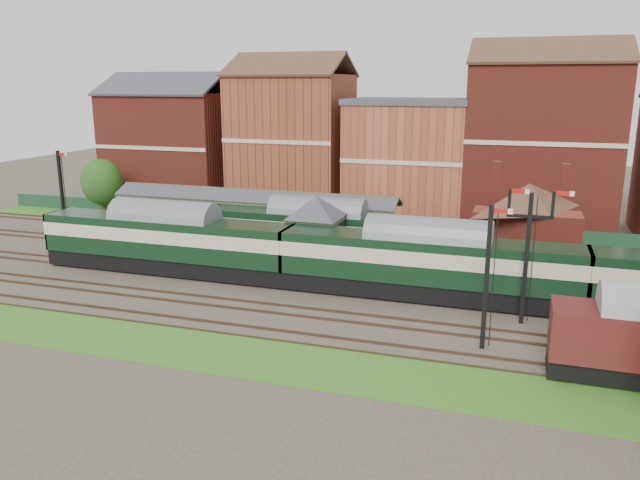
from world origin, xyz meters
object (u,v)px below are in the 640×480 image
(signal_box, at_px, (316,233))
(goods_van_a, at_px, (620,339))
(dmu_train, at_px, (427,261))
(semaphore_bracket, at_px, (528,249))
(platform_railcar, at_px, (318,231))

(signal_box, xyz_separation_m, goods_van_a, (19.44, -12.25, -1.01))
(dmu_train, bearing_deg, signal_box, 159.83)
(dmu_train, distance_m, goods_van_a, 13.90)
(semaphore_bracket, bearing_deg, signal_box, 159.08)
(dmu_train, height_order, platform_railcar, dmu_train)
(signal_box, distance_m, semaphore_bracket, 16.16)
(semaphore_bracket, bearing_deg, goods_van_a, -55.92)
(signal_box, bearing_deg, platform_railcar, 105.82)
(dmu_train, xyz_separation_m, platform_railcar, (-9.77, 6.50, -0.14))
(dmu_train, relative_size, goods_van_a, 9.33)
(dmu_train, bearing_deg, semaphore_bracket, -21.99)
(semaphore_bracket, relative_size, goods_van_a, 1.29)
(signal_box, height_order, goods_van_a, signal_box)
(signal_box, distance_m, dmu_train, 9.44)
(dmu_train, bearing_deg, goods_van_a, -40.36)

